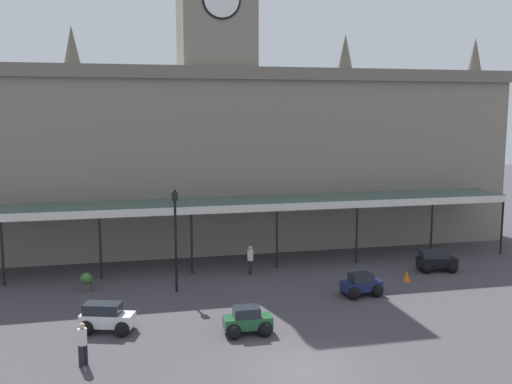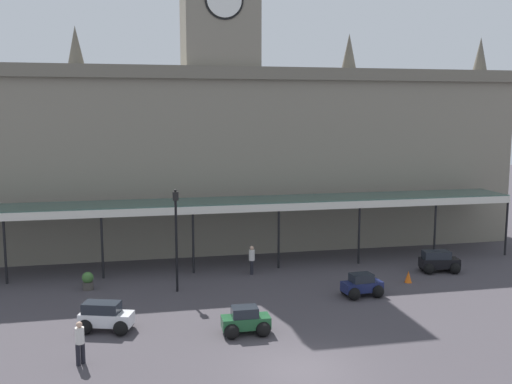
# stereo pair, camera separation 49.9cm
# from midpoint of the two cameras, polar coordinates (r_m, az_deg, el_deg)

# --- Properties ---
(ground_plane) EXTENTS (140.00, 140.00, 0.00)m
(ground_plane) POSITION_cam_midpoint_polar(r_m,az_deg,el_deg) (22.09, 5.22, -17.23)
(ground_plane) COLOR #423D42
(station_building) EXTENTS (41.15, 5.98, 19.82)m
(station_building) POSITION_cam_midpoint_polar(r_m,az_deg,el_deg) (39.70, -3.24, 4.19)
(station_building) COLOR gray
(station_building) RESTS_ON ground
(entrance_canopy) EXTENTS (36.05, 3.26, 4.02)m
(entrance_canopy) POSITION_cam_midpoint_polar(r_m,az_deg,el_deg) (34.91, -1.90, -1.10)
(entrance_canopy) COLOR #38564C
(entrance_canopy) RESTS_ON ground
(car_white_estate) EXTENTS (2.42, 1.97, 1.27)m
(car_white_estate) POSITION_cam_midpoint_polar(r_m,az_deg,el_deg) (26.09, -14.15, -12.04)
(car_white_estate) COLOR silver
(car_white_estate) RESTS_ON ground
(car_green_sedan) EXTENTS (2.07, 1.55, 1.19)m
(car_green_sedan) POSITION_cam_midpoint_polar(r_m,az_deg,el_deg) (25.04, -0.45, -12.81)
(car_green_sedan) COLOR #1E512D
(car_green_sedan) RESTS_ON ground
(car_navy_sedan) EXTENTS (2.13, 1.66, 1.19)m
(car_navy_sedan) POSITION_cam_midpoint_polar(r_m,az_deg,el_deg) (30.32, 10.92, -9.20)
(car_navy_sedan) COLOR #19214C
(car_navy_sedan) RESTS_ON ground
(car_black_estate) EXTENTS (2.36, 1.76, 1.27)m
(car_black_estate) POSITION_cam_midpoint_polar(r_m,az_deg,el_deg) (35.80, 18.05, -6.67)
(car_black_estate) COLOR black
(car_black_estate) RESTS_ON ground
(pedestrian_beside_cars) EXTENTS (0.34, 0.34, 1.67)m
(pedestrian_beside_cars) POSITION_cam_midpoint_polar(r_m,az_deg,el_deg) (23.01, -16.45, -14.00)
(pedestrian_beside_cars) COLOR black
(pedestrian_beside_cars) RESTS_ON ground
(pedestrian_crossing_forecourt) EXTENTS (0.34, 0.38, 1.67)m
(pedestrian_crossing_forecourt) POSITION_cam_midpoint_polar(r_m,az_deg,el_deg) (33.54, 0.00, -6.64)
(pedestrian_crossing_forecourt) COLOR black
(pedestrian_crossing_forecourt) RESTS_ON ground
(victorian_lamppost) EXTENTS (0.30, 0.30, 5.43)m
(victorian_lamppost) POSITION_cam_midpoint_polar(r_m,az_deg,el_deg) (30.08, -7.46, -3.68)
(victorian_lamppost) COLOR black
(victorian_lamppost) RESTS_ON ground
(traffic_cone) EXTENTS (0.40, 0.40, 0.65)m
(traffic_cone) POSITION_cam_midpoint_polar(r_m,az_deg,el_deg) (33.26, 15.29, -8.11)
(traffic_cone) COLOR orange
(traffic_cone) RESTS_ON ground
(planter_forecourt_centre) EXTENTS (0.60, 0.60, 0.96)m
(planter_forecourt_centre) POSITION_cam_midpoint_polar(r_m,az_deg,el_deg) (32.02, -15.90, -8.46)
(planter_forecourt_centre) COLOR #47423D
(planter_forecourt_centre) RESTS_ON ground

